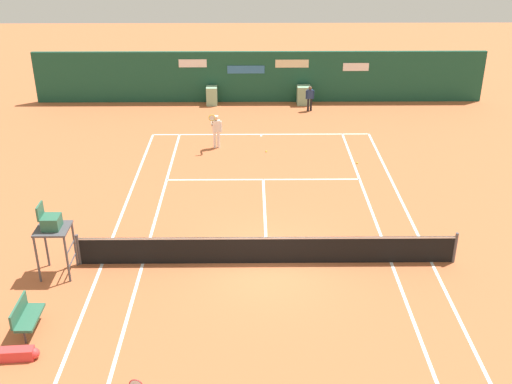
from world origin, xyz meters
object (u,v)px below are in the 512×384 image
equipment_bag (19,354)px  tennis_ball_by_sideline (266,151)px  player_on_baseline (216,129)px  umpire_chair (52,228)px  tennis_ball_mid_court (357,163)px  ball_kid_centre_post (310,97)px  player_bench (26,315)px

equipment_bag → tennis_ball_by_sideline: bearing=64.4°
equipment_bag → player_on_baseline: size_ratio=0.61×
umpire_chair → tennis_ball_mid_court: umpire_chair is taller
equipment_bag → tennis_ball_mid_court: size_ratio=16.15×
player_on_baseline → tennis_ball_by_sideline: size_ratio=26.42×
umpire_chair → equipment_bag: bearing=1.2°
umpire_chair → tennis_ball_mid_court: bearing=128.7°
tennis_ball_by_sideline → umpire_chair: bearing=-124.1°
tennis_ball_by_sideline → ball_kid_centre_post: bearing=67.1°
equipment_bag → tennis_ball_by_sideline: size_ratio=16.15×
umpire_chair → equipment_bag: umpire_chair is taller
umpire_chair → tennis_ball_by_sideline: umpire_chair is taller
equipment_bag → ball_kid_centre_post: size_ratio=0.80×
umpire_chair → equipment_bag: 4.23m
umpire_chair → player_bench: size_ratio=1.96×
player_on_baseline → ball_kid_centre_post: player_on_baseline is taller
player_bench → tennis_ball_mid_court: bearing=136.6°
player_on_baseline → umpire_chair: bearing=59.6°
umpire_chair → player_on_baseline: umpire_chair is taller
player_bench → tennis_ball_by_sideline: size_ratio=18.11×
umpire_chair → ball_kid_centre_post: umpire_chair is taller
umpire_chair → tennis_ball_by_sideline: 12.10m
player_bench → player_on_baseline: size_ratio=0.69×
tennis_ball_mid_court → tennis_ball_by_sideline: bearing=160.9°
player_bench → ball_kid_centre_post: size_ratio=0.90×
umpire_chair → ball_kid_centre_post: 18.32m
tennis_ball_by_sideline → tennis_ball_mid_court: bearing=-19.1°
player_bench → umpire_chair: bearing=178.6°
player_bench → ball_kid_centre_post: 20.81m
equipment_bag → ball_kid_centre_post: 21.80m
ball_kid_centre_post → player_bench: bearing=62.0°
player_on_baseline → tennis_ball_mid_court: player_on_baseline is taller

